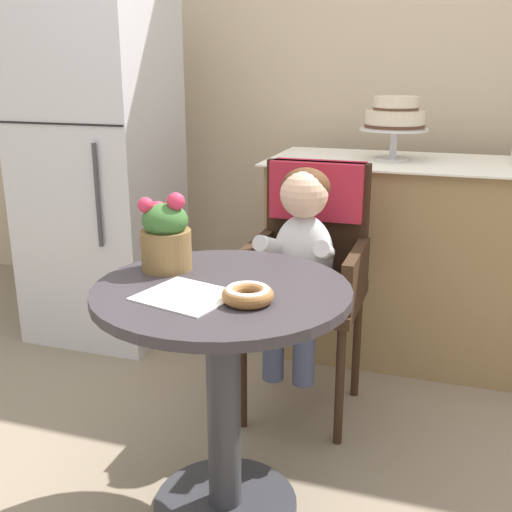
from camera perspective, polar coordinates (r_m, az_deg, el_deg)
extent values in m
plane|color=gray|center=(2.10, -2.77, -21.65)|extent=(8.00, 8.00, 0.00)
cube|color=#C1AD8E|center=(3.42, 8.50, 17.61)|extent=(4.80, 0.10, 2.70)
cylinder|color=#332D33|center=(1.74, -3.11, -3.28)|extent=(0.72, 0.72, 0.03)
cylinder|color=#333338|center=(1.90, -2.93, -13.51)|extent=(0.10, 0.10, 0.69)
cylinder|color=#333338|center=(2.09, -2.78, -21.44)|extent=(0.44, 0.44, 0.02)
cube|color=#332114|center=(2.36, 4.35, -3.78)|extent=(0.42, 0.42, 0.04)
cube|color=#332114|center=(2.46, 5.55, 3.23)|extent=(0.40, 0.04, 0.46)
cube|color=#332114|center=(2.37, -0.05, -0.74)|extent=(0.04, 0.38, 0.18)
cube|color=#332114|center=(2.29, 9.04, -1.65)|extent=(0.04, 0.38, 0.18)
cube|color=#B22338|center=(2.43, 5.63, 5.98)|extent=(0.36, 0.11, 0.22)
cylinder|color=#332114|center=(2.35, -1.21, -10.43)|extent=(0.03, 0.03, 0.45)
cylinder|color=#332114|center=(2.27, 7.58, -11.66)|extent=(0.03, 0.03, 0.45)
cylinder|color=#332114|center=(2.66, 1.38, -7.01)|extent=(0.03, 0.03, 0.45)
cylinder|color=#332114|center=(2.59, 9.11, -7.94)|extent=(0.03, 0.03, 0.45)
ellipsoid|color=silver|center=(2.28, 4.32, 0.09)|extent=(0.22, 0.16, 0.30)
sphere|color=#E0B293|center=(2.22, 4.39, 5.61)|extent=(0.17, 0.17, 0.17)
ellipsoid|color=#4C2D19|center=(2.23, 4.53, 6.26)|extent=(0.17, 0.17, 0.14)
cylinder|color=silver|center=(2.21, 1.41, 0.91)|extent=(0.08, 0.23, 0.13)
sphere|color=#E0B293|center=(2.16, 1.05, -1.43)|extent=(0.06, 0.06, 0.06)
cylinder|color=silver|center=(2.17, 6.22, 0.47)|extent=(0.08, 0.23, 0.13)
sphere|color=#E0B293|center=(2.12, 5.47, -1.89)|extent=(0.06, 0.06, 0.06)
cylinder|color=#3F4760|center=(2.26, 2.41, -3.02)|extent=(0.09, 0.22, 0.09)
cylinder|color=#3F4760|center=(2.23, 1.58, -8.06)|extent=(0.08, 0.08, 0.26)
cylinder|color=#3F4760|center=(2.23, 5.13, -3.31)|extent=(0.09, 0.22, 0.09)
cylinder|color=#3F4760|center=(2.20, 4.35, -8.42)|extent=(0.08, 0.08, 0.26)
cube|color=white|center=(1.67, -6.32, -3.61)|extent=(0.28, 0.26, 0.00)
torus|color=#936033|center=(1.62, -0.76, -3.58)|extent=(0.14, 0.14, 0.04)
torus|color=white|center=(1.61, -0.76, -3.21)|extent=(0.12, 0.12, 0.02)
cylinder|color=brown|center=(1.88, -8.13, 0.56)|extent=(0.15, 0.15, 0.12)
ellipsoid|color=#38662D|center=(1.86, -8.25, 3.22)|extent=(0.13, 0.14, 0.10)
sphere|color=#D82D4C|center=(1.83, -7.28, 4.92)|extent=(0.05, 0.05, 0.05)
sphere|color=#D82D4C|center=(1.88, -7.43, 3.31)|extent=(0.05, 0.05, 0.05)
sphere|color=#D82D4C|center=(1.89, -8.89, 4.07)|extent=(0.06, 0.06, 0.06)
sphere|color=#D82D4C|center=(1.85, -9.97, 4.56)|extent=(0.05, 0.05, 0.05)
sphere|color=#D82D4C|center=(1.83, -8.54, 2.75)|extent=(0.05, 0.05, 0.05)
cube|color=#93754C|center=(2.95, 16.42, -0.57)|extent=(1.50, 0.56, 0.90)
cube|color=white|center=(2.85, 17.17, 8.00)|extent=(1.56, 0.62, 0.01)
cylinder|color=silver|center=(2.86, 12.26, 8.59)|extent=(0.16, 0.16, 0.01)
cylinder|color=silver|center=(2.86, 12.34, 9.88)|extent=(0.03, 0.03, 0.12)
cylinder|color=silver|center=(2.85, 12.43, 11.15)|extent=(0.30, 0.30, 0.01)
cylinder|color=beige|center=(2.84, 12.48, 11.98)|extent=(0.26, 0.25, 0.08)
cylinder|color=#4C2D1E|center=(2.85, 12.45, 11.46)|extent=(0.26, 0.26, 0.01)
cylinder|color=beige|center=(2.84, 12.57, 13.34)|extent=(0.19, 0.19, 0.06)
cylinder|color=#4C2D1E|center=(2.84, 12.54, 12.92)|extent=(0.19, 0.19, 0.01)
cube|color=silver|center=(3.13, -13.99, 8.15)|extent=(0.64, 0.60, 1.70)
cube|color=black|center=(2.85, -17.53, 11.36)|extent=(0.63, 0.01, 0.01)
cylinder|color=#3F3F44|center=(2.79, -14.17, 5.31)|extent=(0.02, 0.02, 0.45)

